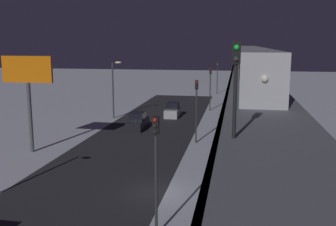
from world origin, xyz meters
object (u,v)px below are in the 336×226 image
object	(u,v)px
rail_signal	(236,73)
sedan_black	(138,122)
traffic_light_near	(156,159)
traffic_light_distant	(217,73)
traffic_light_far	(210,83)
sedan_silver	(173,111)
traffic_light_mid	(196,102)
subway_train	(251,60)
commercial_billboard	(28,79)

from	to	relation	value
rail_signal	sedan_black	xyz separation A→B (m)	(11.41, -27.52, -8.01)
traffic_light_near	sedan_black	bearing A→B (deg)	-73.27
rail_signal	traffic_light_distant	size ratio (longest dim) A/B	0.62
traffic_light_far	traffic_light_distant	xyz separation A→B (m)	(0.00, -19.56, 0.00)
sedan_silver	traffic_light_far	bearing A→B (deg)	50.95
sedan_silver	traffic_light_mid	distance (m)	14.94
subway_train	traffic_light_mid	size ratio (longest dim) A/B	8.67
sedan_silver	traffic_light_mid	bearing A→B (deg)	-71.15
traffic_light_mid	traffic_light_distant	world-z (taller)	same
rail_signal	sedan_silver	xyz separation A→B (m)	(8.61, -35.90, -8.01)
sedan_silver	traffic_light_mid	world-z (taller)	traffic_light_mid
traffic_light_mid	commercial_billboard	distance (m)	16.11
sedan_black	traffic_light_mid	world-z (taller)	traffic_light_mid
sedan_silver	traffic_light_far	xyz separation A→B (m)	(-4.70, -5.79, 3.40)
rail_signal	traffic_light_far	xyz separation A→B (m)	(3.91, -41.69, -4.62)
traffic_light_near	traffic_light_mid	distance (m)	19.56
subway_train	rail_signal	world-z (taller)	rail_signal
traffic_light_far	traffic_light_near	bearing A→B (deg)	90.00
subway_train	traffic_light_near	distance (m)	33.22
subway_train	traffic_light_far	size ratio (longest dim) A/B	8.67
traffic_light_near	traffic_light_far	size ratio (longest dim) A/B	1.00
traffic_light_far	commercial_billboard	size ratio (longest dim) A/B	0.72
subway_train	traffic_light_far	bearing A→B (deg)	-49.76
sedan_black	traffic_light_near	distance (m)	26.28
rail_signal	traffic_light_distant	xyz separation A→B (m)	(3.91, -61.26, -4.62)
traffic_light_mid	sedan_black	bearing A→B (deg)	-35.72
subway_train	traffic_light_distant	xyz separation A→B (m)	(5.57, -26.15, -3.67)
traffic_light_far	sedan_black	bearing A→B (deg)	62.11
commercial_billboard	traffic_light_distant	bearing A→B (deg)	-108.08
sedan_silver	commercial_billboard	distance (m)	22.96
traffic_light_mid	traffic_light_far	xyz separation A→B (m)	(0.00, -19.56, 0.00)
commercial_billboard	subway_train	bearing A→B (deg)	-136.95
traffic_light_mid	traffic_light_distant	bearing A→B (deg)	-90.00
traffic_light_mid	traffic_light_far	distance (m)	19.56
traffic_light_far	rail_signal	bearing A→B (deg)	95.36
traffic_light_near	traffic_light_distant	bearing A→B (deg)	-90.00
subway_train	sedan_black	size ratio (longest dim) A/B	12.04
traffic_light_near	traffic_light_distant	distance (m)	58.69
traffic_light_distant	traffic_light_near	bearing A→B (deg)	90.00
traffic_light_mid	traffic_light_far	bearing A→B (deg)	-90.00
subway_train	sedan_silver	bearing A→B (deg)	-4.42
subway_train	sedan_silver	xyz separation A→B (m)	(10.27, -0.79, -7.07)
sedan_silver	commercial_billboard	bearing A→B (deg)	-116.90
subway_train	traffic_light_mid	world-z (taller)	subway_train
traffic_light_distant	traffic_light_mid	bearing A→B (deg)	90.00
subway_train	traffic_light_near	size ratio (longest dim) A/B	8.67
subway_train	rail_signal	size ratio (longest dim) A/B	13.87
traffic_light_mid	commercial_billboard	xyz separation A→B (m)	(14.73, 5.99, 2.63)
traffic_light_near	commercial_billboard	bearing A→B (deg)	-42.67
sedan_silver	traffic_light_near	size ratio (longest dim) A/B	0.64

